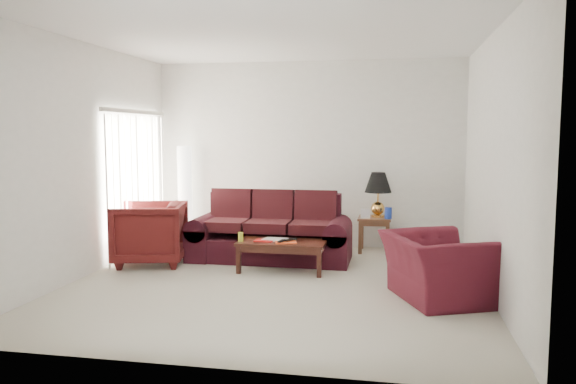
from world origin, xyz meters
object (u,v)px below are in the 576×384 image
Objects in this scene: floor_lamp at (185,195)px; coffee_table at (282,256)px; end_table at (374,234)px; armchair_left at (150,233)px; sofa at (270,228)px; armchair_right at (436,268)px.

floor_lamp is 1.42× the size of coffee_table.
end_table is 0.57× the size of armchair_left.
end_table is 0.33× the size of floor_lamp.
sofa is at bearing -28.83° from floor_lamp.
sofa is 1.71m from end_table.
end_table is at bearing 101.27° from armchair_left.
armchair_left is 0.86× the size of armchair_right.
armchair_left is 3.99m from armchair_right.
coffee_table is at bearing -128.18° from end_table.
armchair_left is at bearing 52.41° from armchair_right.
coffee_table is (0.30, -0.62, -0.27)m from sofa.
armchair_left is at bearing -159.85° from sofa.
coffee_table is at bearing -62.87° from sofa.
sofa is 2.40× the size of armchair_left.
armchair_left is at bearing -155.37° from end_table.
floor_lamp reaches higher than coffee_table.
armchair_left is (-1.62, -0.56, -0.03)m from sofa.
armchair_left reaches higher than coffee_table.
end_table is 2.56m from armchair_right.
armchair_right is at bearing 61.78° from armchair_left.
sofa is 2.74m from armchair_right.
coffee_table is (-1.17, -1.48, -0.07)m from end_table.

